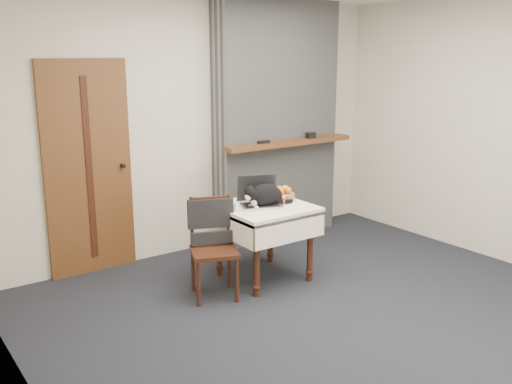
{
  "coord_description": "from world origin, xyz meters",
  "views": [
    {
      "loc": [
        -2.95,
        -3.13,
        2.05
      ],
      "look_at": [
        -0.11,
        0.83,
        0.85
      ],
      "focal_mm": 40.0,
      "sensor_mm": 36.0,
      "label": 1
    }
  ],
  "objects_px": {
    "laptop": "(259,198)",
    "fruit_basket": "(282,195)",
    "pill_bottle": "(283,200)",
    "cream_jar": "(236,207)",
    "door": "(88,169)",
    "cat": "(265,195)",
    "side_table": "(264,217)",
    "chair": "(212,233)"
  },
  "relations": [
    {
      "from": "door",
      "to": "side_table",
      "type": "xyz_separation_m",
      "value": [
        1.22,
        -1.1,
        -0.41
      ]
    },
    {
      "from": "side_table",
      "to": "laptop",
      "type": "distance_m",
      "value": 0.19
    },
    {
      "from": "cream_jar",
      "to": "fruit_basket",
      "type": "bearing_deg",
      "value": 6.19
    },
    {
      "from": "door",
      "to": "fruit_basket",
      "type": "distance_m",
      "value": 1.82
    },
    {
      "from": "laptop",
      "to": "chair",
      "type": "height_order",
      "value": "laptop"
    },
    {
      "from": "cream_jar",
      "to": "door",
      "type": "bearing_deg",
      "value": 129.33
    },
    {
      "from": "side_table",
      "to": "chair",
      "type": "relative_size",
      "value": 0.91
    },
    {
      "from": "fruit_basket",
      "to": "pill_bottle",
      "type": "bearing_deg",
      "value": -124.17
    },
    {
      "from": "laptop",
      "to": "cat",
      "type": "bearing_deg",
      "value": -47.41
    },
    {
      "from": "side_table",
      "to": "cream_jar",
      "type": "xyz_separation_m",
      "value": [
        -0.31,
        -0.01,
        0.15
      ]
    },
    {
      "from": "cream_jar",
      "to": "chair",
      "type": "relative_size",
      "value": 0.08
    },
    {
      "from": "cream_jar",
      "to": "fruit_basket",
      "type": "height_order",
      "value": "fruit_basket"
    },
    {
      "from": "door",
      "to": "fruit_basket",
      "type": "height_order",
      "value": "door"
    },
    {
      "from": "cat",
      "to": "pill_bottle",
      "type": "distance_m",
      "value": 0.19
    },
    {
      "from": "laptop",
      "to": "fruit_basket",
      "type": "height_order",
      "value": "laptop"
    },
    {
      "from": "fruit_basket",
      "to": "chair",
      "type": "relative_size",
      "value": 0.27
    },
    {
      "from": "cat",
      "to": "pill_bottle",
      "type": "xyz_separation_m",
      "value": [
        0.17,
        -0.05,
        -0.06
      ]
    },
    {
      "from": "laptop",
      "to": "door",
      "type": "bearing_deg",
      "value": 158.38
    },
    {
      "from": "laptop",
      "to": "pill_bottle",
      "type": "distance_m",
      "value": 0.23
    },
    {
      "from": "laptop",
      "to": "fruit_basket",
      "type": "bearing_deg",
      "value": 24.97
    },
    {
      "from": "door",
      "to": "cream_jar",
      "type": "height_order",
      "value": "door"
    },
    {
      "from": "cream_jar",
      "to": "fruit_basket",
      "type": "xyz_separation_m",
      "value": [
        0.56,
        0.06,
        0.02
      ]
    },
    {
      "from": "side_table",
      "to": "chair",
      "type": "distance_m",
      "value": 0.56
    },
    {
      "from": "door",
      "to": "chair",
      "type": "xyz_separation_m",
      "value": [
        0.66,
        -1.11,
        -0.45
      ]
    },
    {
      "from": "door",
      "to": "chair",
      "type": "distance_m",
      "value": 1.36
    },
    {
      "from": "laptop",
      "to": "fruit_basket",
      "type": "xyz_separation_m",
      "value": [
        0.29,
        0.02,
        -0.01
      ]
    },
    {
      "from": "cat",
      "to": "pill_bottle",
      "type": "bearing_deg",
      "value": -23.86
    },
    {
      "from": "chair",
      "to": "door",
      "type": "bearing_deg",
      "value": 142.18
    },
    {
      "from": "fruit_basket",
      "to": "side_table",
      "type": "bearing_deg",
      "value": -167.66
    },
    {
      "from": "laptop",
      "to": "fruit_basket",
      "type": "distance_m",
      "value": 0.29
    },
    {
      "from": "door",
      "to": "side_table",
      "type": "distance_m",
      "value": 1.69
    },
    {
      "from": "cat",
      "to": "cream_jar",
      "type": "relative_size",
      "value": 7.08
    },
    {
      "from": "laptop",
      "to": "cream_jar",
      "type": "bearing_deg",
      "value": -151.63
    },
    {
      "from": "door",
      "to": "cat",
      "type": "height_order",
      "value": "door"
    },
    {
      "from": "side_table",
      "to": "pill_bottle",
      "type": "bearing_deg",
      "value": -26.79
    },
    {
      "from": "door",
      "to": "chair",
      "type": "bearing_deg",
      "value": -59.39
    },
    {
      "from": "cream_jar",
      "to": "fruit_basket",
      "type": "distance_m",
      "value": 0.57
    },
    {
      "from": "fruit_basket",
      "to": "chair",
      "type": "xyz_separation_m",
      "value": [
        -0.81,
        -0.06,
        -0.21
      ]
    },
    {
      "from": "cat",
      "to": "laptop",
      "type": "bearing_deg",
      "value": 104.46
    },
    {
      "from": "chair",
      "to": "cream_jar",
      "type": "bearing_deg",
      "value": 22.21
    },
    {
      "from": "door",
      "to": "cream_jar",
      "type": "bearing_deg",
      "value": -50.67
    },
    {
      "from": "door",
      "to": "cream_jar",
      "type": "xyz_separation_m",
      "value": [
        0.91,
        -1.1,
        -0.26
      ]
    }
  ]
}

